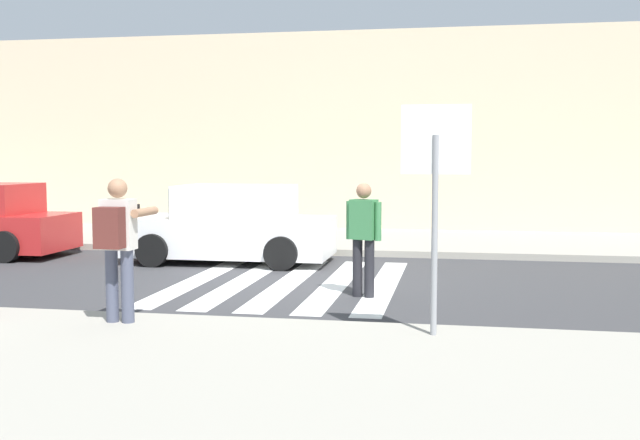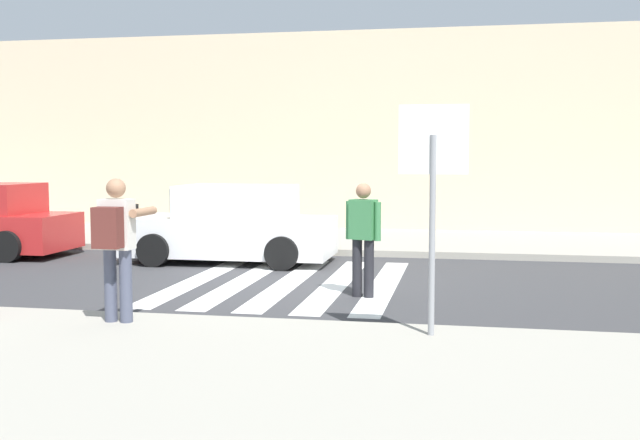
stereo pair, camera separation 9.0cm
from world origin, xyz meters
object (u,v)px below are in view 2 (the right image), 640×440
object	(u,v)px
pedestrian_crossing	(363,233)
stop_sign	(433,168)
photographer_with_backpack	(116,237)
parked_car_white	(232,226)

from	to	relation	value
pedestrian_crossing	stop_sign	bearing A→B (deg)	-67.97
stop_sign	photographer_with_backpack	size ratio (longest dim) A/B	1.48
stop_sign	photographer_with_backpack	distance (m)	3.81
parked_car_white	pedestrian_crossing	bearing A→B (deg)	-46.16
photographer_with_backpack	parked_car_white	distance (m)	6.10
stop_sign	parked_car_white	distance (m)	7.43
pedestrian_crossing	parked_car_white	distance (m)	4.43
stop_sign	pedestrian_crossing	distance (m)	3.20
photographer_with_backpack	pedestrian_crossing	xyz separation A→B (m)	(2.58, 2.88, -0.19)
photographer_with_backpack	parked_car_white	xyz separation A→B (m)	(-0.48, 6.07, -0.44)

